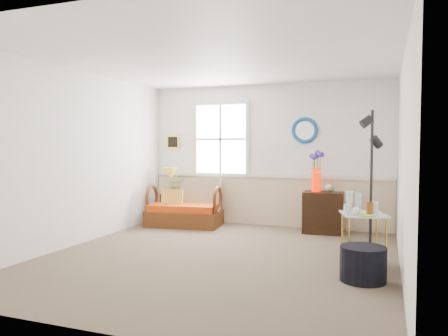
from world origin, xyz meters
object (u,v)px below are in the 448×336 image
(side_table, at_px, (363,239))
(ottoman, at_px, (363,264))
(lamp_stand, at_px, (171,208))
(floor_lamp, at_px, (371,182))
(cabinet, at_px, (323,213))
(loveseat, at_px, (184,202))

(side_table, relative_size, ottoman, 1.30)
(lamp_stand, relative_size, floor_lamp, 0.28)
(floor_lamp, xyz_separation_m, ottoman, (-0.03, -1.40, -0.79))
(cabinet, bearing_deg, floor_lamp, -56.43)
(lamp_stand, height_order, side_table, side_table)
(floor_lamp, bearing_deg, ottoman, -115.91)
(lamp_stand, bearing_deg, ottoman, -34.96)
(floor_lamp, bearing_deg, loveseat, 140.06)
(loveseat, height_order, floor_lamp, floor_lamp)
(loveseat, distance_m, lamp_stand, 0.53)
(ottoman, bearing_deg, side_table, 92.80)
(loveseat, bearing_deg, floor_lamp, -22.22)
(cabinet, bearing_deg, side_table, -70.53)
(lamp_stand, height_order, ottoman, lamp_stand)
(side_table, bearing_deg, ottoman, -87.20)
(floor_lamp, bearing_deg, side_table, -119.43)
(ottoman, bearing_deg, loveseat, 144.86)
(side_table, bearing_deg, loveseat, 153.06)
(lamp_stand, xyz_separation_m, ottoman, (3.67, -2.56, -0.09))
(loveseat, height_order, ottoman, loveseat)
(cabinet, height_order, ottoman, cabinet)
(cabinet, distance_m, side_table, 1.99)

